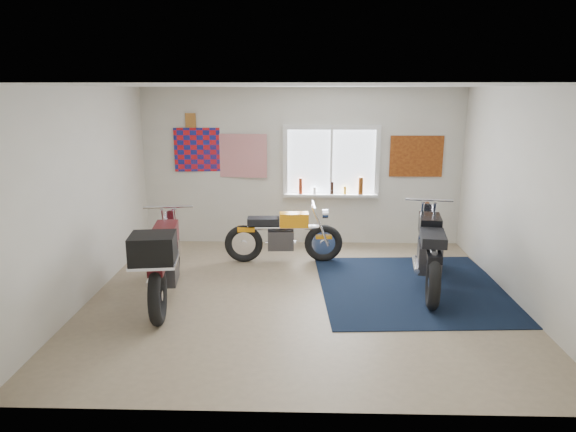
{
  "coord_description": "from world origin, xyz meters",
  "views": [
    {
      "loc": [
        0.0,
        -6.31,
        2.65
      ],
      "look_at": [
        -0.18,
        0.4,
        1.0
      ],
      "focal_mm": 32.0,
      "sensor_mm": 36.0,
      "label": 1
    }
  ],
  "objects_px": {
    "black_chrome_bike": "(429,252)",
    "navy_rug": "(412,288)",
    "yellow_triumph": "(283,236)",
    "maroon_tourer": "(163,260)"
  },
  "relations": [
    {
      "from": "yellow_triumph",
      "to": "maroon_tourer",
      "type": "height_order",
      "value": "maroon_tourer"
    },
    {
      "from": "yellow_triumph",
      "to": "maroon_tourer",
      "type": "relative_size",
      "value": 0.84
    },
    {
      "from": "black_chrome_bike",
      "to": "yellow_triumph",
      "type": "bearing_deg",
      "value": 73.0
    },
    {
      "from": "navy_rug",
      "to": "maroon_tourer",
      "type": "relative_size",
      "value": 1.17
    },
    {
      "from": "navy_rug",
      "to": "maroon_tourer",
      "type": "distance_m",
      "value": 3.37
    },
    {
      "from": "navy_rug",
      "to": "maroon_tourer",
      "type": "bearing_deg",
      "value": -169.17
    },
    {
      "from": "black_chrome_bike",
      "to": "navy_rug",
      "type": "bearing_deg",
      "value": 118.46
    },
    {
      "from": "maroon_tourer",
      "to": "black_chrome_bike",
      "type": "bearing_deg",
      "value": -86.11
    },
    {
      "from": "navy_rug",
      "to": "maroon_tourer",
      "type": "xyz_separation_m",
      "value": [
        -3.26,
        -0.62,
        0.58
      ]
    },
    {
      "from": "yellow_triumph",
      "to": "maroon_tourer",
      "type": "bearing_deg",
      "value": -132.91
    }
  ]
}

